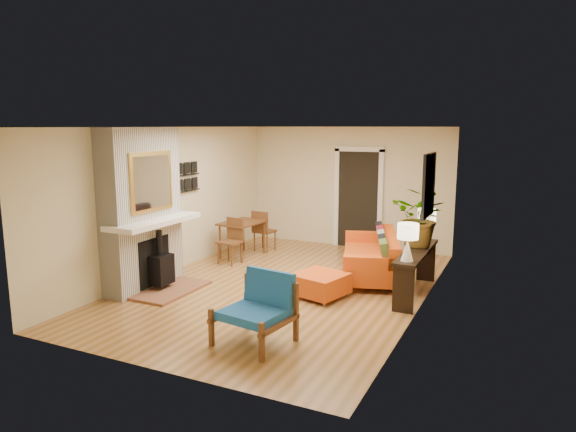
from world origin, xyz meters
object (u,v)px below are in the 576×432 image
Objects in this scene: console_table at (416,259)px; lamp_far at (427,221)px; houseplant at (421,217)px; lamp_near at (408,238)px; ottoman at (320,283)px; dining_table at (245,229)px; sofa at (375,256)px; blue_chair at (260,305)px.

console_table is 3.43× the size of lamp_far.
houseplant is (-0.01, 0.27, 0.62)m from console_table.
lamp_near is at bearing -89.41° from houseplant.
lamp_far is at bearing 47.20° from ottoman.
ottoman is at bearing -35.92° from dining_table.
lamp_far is (1.32, 1.42, 0.85)m from ottoman.
sofa is 1.11m from lamp_far.
sofa is 1.28m from houseplant.
dining_table reaches higher than console_table.
sofa is at bearing 139.79° from console_table.
blue_chair is 0.56× the size of dining_table.
console_table is at bearing -40.21° from sofa.
lamp_near is at bearing -90.00° from lamp_far.
houseplant reaches higher than sofa.
dining_table reaches higher than sofa.
sofa is 1.81m from lamp_near.
dining_table is at bearing 122.51° from blue_chair.
houseplant reaches higher than ottoman.
ottoman is at bearing -151.95° from console_table.
houseplant is (0.86, -0.46, 0.84)m from sofa.
sofa is at bearing -4.81° from dining_table.
lamp_near is at bearing 0.25° from ottoman.
lamp_near is (1.32, 0.01, 0.85)m from ottoman.
console_table reaches higher than ottoman.
console_table is at bearing -14.91° from dining_table.
blue_chair is at bearing -91.92° from ottoman.
console_table is at bearing -87.90° from houseplant.
dining_table is at bearing 176.17° from lamp_far.
dining_table is at bearing 144.08° from ottoman.
ottoman is 2.12m from lamp_far.
lamp_near is 0.98m from houseplant.
dining_table is (-2.24, 3.51, 0.11)m from blue_chair.
ottoman is 1.54m from console_table.
houseplant is at bearing -91.28° from lamp_far.
lamp_near is at bearing -90.00° from console_table.
blue_chair is at bearing -57.49° from dining_table.
console_table is at bearing -90.00° from lamp_far.
houseplant is at bearing 64.09° from blue_chair.
lamp_near is (3.62, -1.66, 0.49)m from dining_table.
lamp_near reaches higher than console_table.
ottoman is 1.86m from blue_chair.
houseplant reaches higher than blue_chair.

